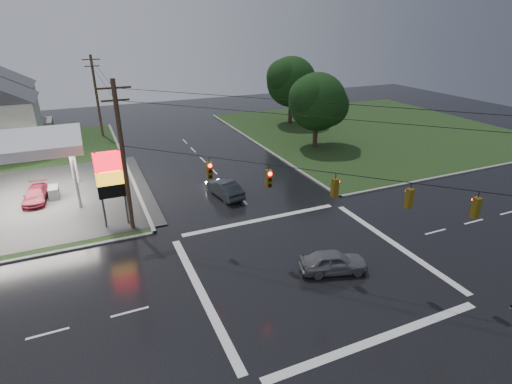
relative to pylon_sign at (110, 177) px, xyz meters
name	(u,v)px	position (x,y,z in m)	size (l,w,h in m)	color
ground	(307,265)	(10.50, -10.50, -4.01)	(120.00, 120.00, 0.00)	black
grass_ne	(372,130)	(36.50, 15.50, -3.97)	(36.00, 36.00, 0.08)	black
pylon_sign	(110,177)	(0.00, 0.00, 0.00)	(2.00, 0.35, 6.00)	#59595E
utility_pole_nw	(123,157)	(1.00, -1.00, 1.71)	(2.20, 0.32, 11.00)	#382619
utility_pole_n	(97,95)	(1.00, 27.50, 1.46)	(2.20, 0.32, 10.50)	#382619
traffic_signals	(313,171)	(10.52, -10.52, 2.47)	(26.87, 26.87, 1.47)	black
tree_ne_near	(318,102)	(24.64, 11.49, 1.55)	(7.99, 6.80, 8.98)	black
tree_ne_far	(292,82)	(27.65, 23.49, 2.17)	(8.46, 7.20, 9.80)	black
car_north	(225,189)	(9.38, 1.91, -3.26)	(1.58, 4.54, 1.49)	#22262A
car_crossing	(333,262)	(11.64, -11.71, -3.30)	(1.68, 4.18, 1.43)	slate
car_pump	(36,195)	(-5.89, 7.32, -3.38)	(1.78, 4.38, 1.27)	maroon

